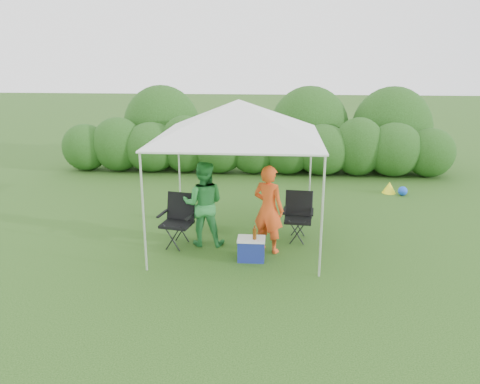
# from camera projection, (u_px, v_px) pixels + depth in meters

# --- Properties ---
(ground) EXTENTS (70.00, 70.00, 0.00)m
(ground) POSITION_uv_depth(u_px,v_px,m) (237.00, 250.00, 9.06)
(ground) COLOR #30581C
(hedge) EXTENTS (12.26, 1.53, 1.80)m
(hedge) POSITION_uv_depth(u_px,v_px,m) (253.00, 148.00, 14.56)
(hedge) COLOR #245219
(hedge) RESTS_ON ground
(canopy) EXTENTS (3.10, 3.10, 2.83)m
(canopy) POSITION_uv_depth(u_px,v_px,m) (239.00, 119.00, 8.83)
(canopy) COLOR silver
(canopy) RESTS_ON ground
(chair_right) EXTENTS (0.64, 0.59, 0.97)m
(chair_right) POSITION_uv_depth(u_px,v_px,m) (298.00, 213.00, 9.47)
(chair_right) COLOR black
(chair_right) RESTS_ON ground
(chair_left) EXTENTS (0.71, 0.67, 1.02)m
(chair_left) POSITION_uv_depth(u_px,v_px,m) (178.00, 216.00, 9.18)
(chair_left) COLOR black
(chair_left) RESTS_ON ground
(man) EXTENTS (0.73, 0.64, 1.69)m
(man) POSITION_uv_depth(u_px,v_px,m) (268.00, 209.00, 8.78)
(man) COLOR #EA4B1A
(man) RESTS_ON ground
(woman) EXTENTS (0.82, 0.64, 1.68)m
(woman) POSITION_uv_depth(u_px,v_px,m) (204.00, 204.00, 9.11)
(woman) COLOR #2B853B
(woman) RESTS_ON ground
(cooler) EXTENTS (0.51, 0.37, 0.43)m
(cooler) POSITION_uv_depth(u_px,v_px,m) (251.00, 249.00, 8.57)
(cooler) COLOR navy
(cooler) RESTS_ON ground
(bottle) EXTENTS (0.07, 0.07, 0.27)m
(bottle) POSITION_uv_depth(u_px,v_px,m) (255.00, 232.00, 8.42)
(bottle) COLOR #592D0C
(bottle) RESTS_ON cooler
(lawn_toy) EXTENTS (0.62, 0.51, 0.31)m
(lawn_toy) POSITION_uv_depth(u_px,v_px,m) (393.00, 188.00, 12.62)
(lawn_toy) COLOR #FCF51A
(lawn_toy) RESTS_ON ground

